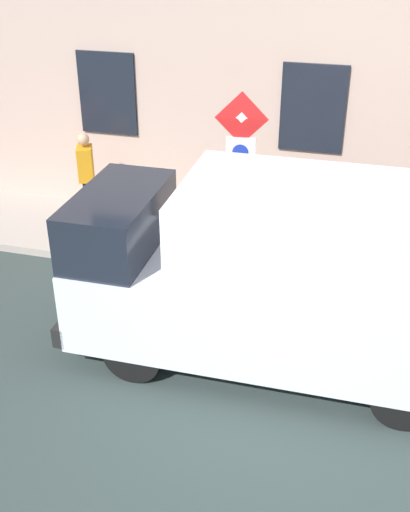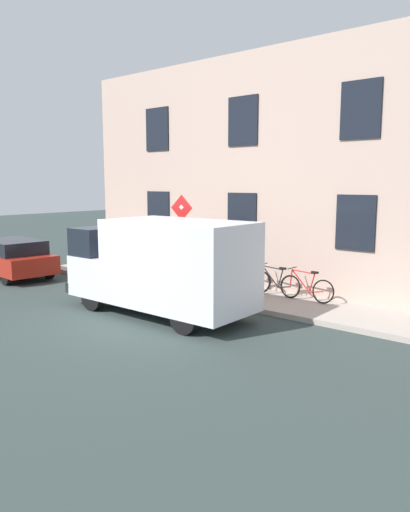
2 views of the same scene
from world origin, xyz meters
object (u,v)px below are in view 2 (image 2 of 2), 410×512
object	(u,v)px
pedestrian	(139,249)
delivery_van	(162,265)
bicycle_blue	(247,278)
litter_bin	(212,281)
bicycle_black	(275,283)
parked_hatchback	(12,257)
bicycle_red	(306,287)
sign_post_stacked	(182,230)

from	to	relation	value
pedestrian	delivery_van	bearing A→B (deg)	-56.67
bicycle_blue	litter_bin	xyz separation A→B (m)	(-1.26, 0.35, 0.08)
bicycle_black	litter_bin	size ratio (longest dim) A/B	1.90
parked_hatchback	bicycle_black	xyz separation A→B (m)	(3.16, -9.26, -0.22)
delivery_van	litter_bin	xyz separation A→B (m)	(2.05, -0.04, -0.74)
bicycle_red	bicycle_black	distance (m)	1.01
bicycle_red	pedestrian	xyz separation A→B (m)	(-0.32, 6.53, 0.56)
bicycle_blue	litter_bin	bearing A→B (deg)	73.73
delivery_van	pedestrian	bearing A→B (deg)	-36.46
delivery_van	bicycle_blue	distance (m)	3.43
delivery_van	parked_hatchback	size ratio (longest dim) A/B	1.30
bicycle_red	pedestrian	distance (m)	6.57
bicycle_red	bicycle_blue	size ratio (longest dim) A/B	1.00
delivery_van	bicycle_black	bearing A→B (deg)	-113.54
bicycle_red	litter_bin	distance (m)	2.69
bicycle_black	pedestrian	bearing A→B (deg)	6.70
delivery_van	bicycle_red	xyz separation A→B (m)	(3.30, -2.42, -0.82)
pedestrian	litter_bin	world-z (taller)	pedestrian
bicycle_blue	pedestrian	world-z (taller)	pedestrian
sign_post_stacked	bicycle_blue	bearing A→B (deg)	-45.45
sign_post_stacked	bicycle_blue	distance (m)	2.51
sign_post_stacked	bicycle_red	size ratio (longest dim) A/B	1.65
bicycle_black	pedestrian	size ratio (longest dim) A/B	1.00
pedestrian	bicycle_red	bearing A→B (deg)	-17.91
sign_post_stacked	bicycle_black	bearing A→B (deg)	-60.15
pedestrian	parked_hatchback	bearing A→B (deg)	-163.50
litter_bin	bicycle_red	bearing A→B (deg)	-62.21
sign_post_stacked	parked_hatchback	size ratio (longest dim) A/B	0.68
pedestrian	litter_bin	bearing A→B (deg)	-33.41
bicycle_black	bicycle_blue	world-z (taller)	same
bicycle_blue	pedestrian	distance (m)	4.55
bicycle_red	pedestrian	bearing A→B (deg)	4.38
bicycle_blue	litter_bin	distance (m)	1.31
sign_post_stacked	litter_bin	size ratio (longest dim) A/B	3.13
parked_hatchback	pedestrian	world-z (taller)	pedestrian
parked_hatchback	bicycle_black	size ratio (longest dim) A/B	2.41
sign_post_stacked	bicycle_black	world-z (taller)	sign_post_stacked
sign_post_stacked	bicycle_black	size ratio (longest dim) A/B	1.65
bicycle_blue	parked_hatchback	bearing A→B (deg)	20.45
parked_hatchback	bicycle_blue	distance (m)	8.83
parked_hatchback	delivery_van	bearing A→B (deg)	-176.40
sign_post_stacked	bicycle_black	xyz separation A→B (m)	(1.39, -2.43, -1.53)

